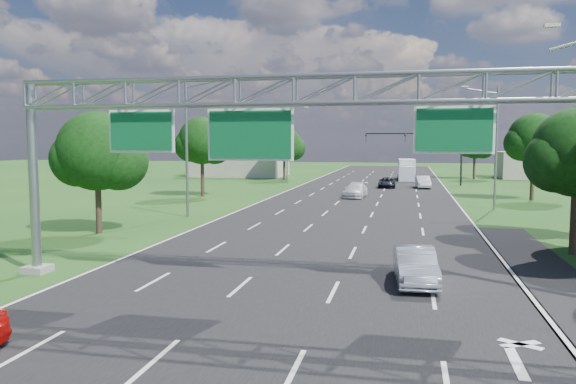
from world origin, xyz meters
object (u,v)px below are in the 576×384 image
(silver_sedan, at_px, (415,266))
(sign_gantry, at_px, (297,107))
(traffic_signal, at_px, (433,145))
(box_truck, at_px, (407,170))

(silver_sedan, bearing_deg, sign_gantry, -165.99)
(silver_sedan, bearing_deg, traffic_signal, 82.32)
(sign_gantry, height_order, box_truck, sign_gantry)
(traffic_signal, relative_size, box_truck, 1.54)
(sign_gantry, bearing_deg, traffic_signal, 82.32)
(sign_gantry, relative_size, traffic_signal, 1.92)
(traffic_signal, distance_m, silver_sedan, 51.76)
(box_truck, bearing_deg, silver_sedan, -92.18)
(sign_gantry, relative_size, box_truck, 2.96)
(sign_gantry, xyz_separation_m, box_truck, (3.90, 62.49, -5.46))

